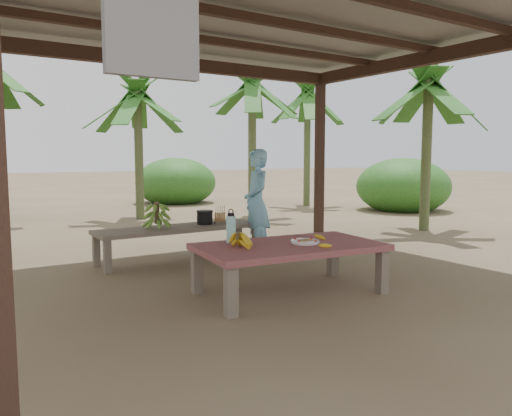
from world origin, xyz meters
TOP-DOWN VIEW (x-y plane):
  - ground at (0.00, 0.00)m, footprint 80.00×80.00m
  - pavilion at (-0.01, -0.01)m, footprint 6.60×5.60m
  - work_table at (-0.06, -0.64)m, footprint 1.90×1.19m
  - bench at (-0.30, 1.42)m, footprint 2.20×0.61m
  - ripe_banana_bunch at (-0.60, -0.54)m, footprint 0.28×0.25m
  - plate at (0.09, -0.70)m, footprint 0.29×0.29m
  - loose_banana_front at (0.09, -1.00)m, footprint 0.17×0.06m
  - loose_banana_side at (0.39, -0.57)m, footprint 0.05×0.15m
  - water_flask at (-0.50, -0.25)m, footprint 0.09×0.09m
  - green_banana_stalk at (-0.62, 1.42)m, footprint 0.31×0.31m
  - cooking_pot at (0.07, 1.43)m, footprint 0.21×0.21m
  - skewer_rack at (0.27, 1.38)m, footprint 0.18×0.08m
  - woman at (0.72, 1.15)m, footprint 0.49×0.61m
  - banana_plant_ne at (3.05, 4.92)m, footprint 1.80×1.80m
  - banana_plant_n at (0.78, 5.89)m, footprint 1.80×1.80m
  - banana_plant_e at (4.61, 1.44)m, footprint 1.80×1.80m
  - banana_plant_far at (5.70, 6.26)m, footprint 1.80×1.80m

SIDE VIEW (x-z plane):
  - ground at x=0.00m, z-range 0.00..0.00m
  - bench at x=-0.30m, z-range 0.17..0.62m
  - work_table at x=-0.06m, z-range 0.18..0.68m
  - plate at x=0.09m, z-range 0.50..0.54m
  - loose_banana_front at x=0.09m, z-range 0.50..0.54m
  - loose_banana_side at x=0.39m, z-range 0.50..0.54m
  - cooking_pot at x=0.07m, z-range 0.45..0.63m
  - skewer_rack at x=0.27m, z-range 0.45..0.69m
  - ripe_banana_bunch at x=-0.60m, z-range 0.50..0.66m
  - green_banana_stalk at x=-0.62m, z-range 0.45..0.80m
  - water_flask at x=-0.50m, z-range 0.47..0.82m
  - woman at x=0.72m, z-range 0.00..1.46m
  - banana_plant_e at x=4.61m, z-range 0.98..3.91m
  - banana_plant_n at x=0.78m, z-range 0.98..3.91m
  - banana_plant_ne at x=3.05m, z-range 1.11..4.31m
  - pavilion at x=-0.01m, z-range 1.30..4.25m
  - banana_plant_far at x=5.70m, z-range 1.15..4.45m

